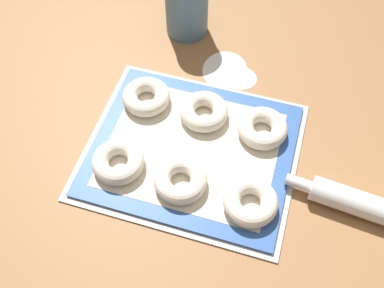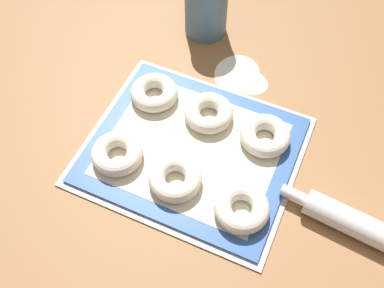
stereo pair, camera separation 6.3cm
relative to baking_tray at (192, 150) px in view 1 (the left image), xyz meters
name	(u,v)px [view 1 (the left image)]	position (x,y,z in m)	size (l,w,h in m)	color
ground_plane	(195,155)	(0.01, -0.01, 0.00)	(2.80, 2.80, 0.00)	olive
baking_tray	(192,150)	(0.00, 0.00, 0.00)	(0.43, 0.37, 0.01)	#B2B5BA
baking_mat	(192,149)	(0.00, 0.00, 0.01)	(0.40, 0.34, 0.00)	#2D569E
bagel_front_left	(118,162)	(-0.13, -0.08, 0.02)	(0.10, 0.10, 0.03)	silver
bagel_front_center	(181,180)	(0.00, -0.09, 0.02)	(0.10, 0.10, 0.03)	silver
bagel_front_right	(250,202)	(0.14, -0.09, 0.02)	(0.10, 0.10, 0.03)	silver
bagel_back_left	(146,97)	(-0.13, 0.09, 0.02)	(0.10, 0.10, 0.03)	silver
bagel_back_center	(204,112)	(0.00, 0.09, 0.02)	(0.10, 0.10, 0.03)	silver
bagel_back_right	(262,128)	(0.13, 0.08, 0.02)	(0.10, 0.10, 0.03)	silver
flour_canister	(187,3)	(-0.12, 0.34, 0.08)	(0.11, 0.11, 0.16)	slate
flour_patch_near	(226,70)	(0.01, 0.24, 0.00)	(0.10, 0.12, 0.00)	white
flour_patch_far	(238,77)	(0.04, 0.23, 0.00)	(0.09, 0.07, 0.00)	white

